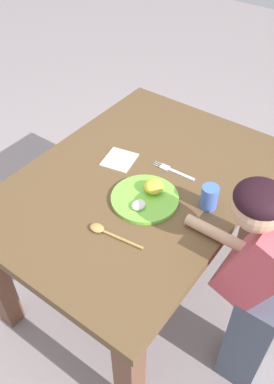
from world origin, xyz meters
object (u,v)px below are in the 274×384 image
(spoon, at_px, (105,232))
(person, at_px, (255,292))
(fork, at_px, (174,171))
(drinking_cup, at_px, (209,197))
(plate, at_px, (147,196))

(spoon, bearing_deg, person, -164.89)
(fork, relative_size, person, 0.19)
(spoon, distance_m, person, 0.56)
(spoon, relative_size, drinking_cup, 2.24)
(plate, distance_m, spoon, 0.22)
(fork, relative_size, drinking_cup, 2.02)
(person, bearing_deg, drinking_cup, 67.01)
(plate, xyz_separation_m, fork, (0.19, 0.00, -0.01))
(fork, height_order, person, person)
(drinking_cup, bearing_deg, fork, 66.53)
(plate, height_order, person, person)
(fork, distance_m, drinking_cup, 0.23)
(person, bearing_deg, plate, 88.12)
(fork, distance_m, person, 0.54)
(plate, relative_size, person, 0.26)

